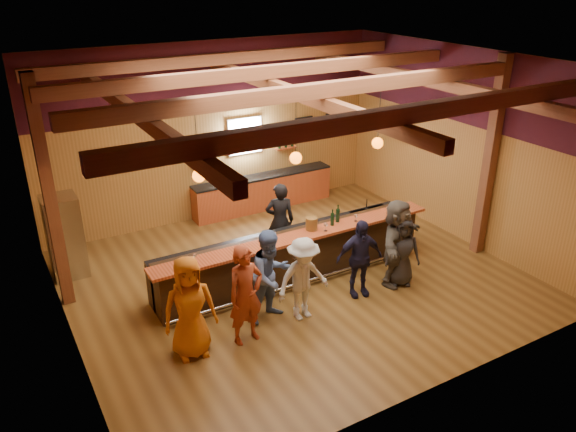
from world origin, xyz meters
The scene contains 27 objects.
room centered at (0.00, 0.06, 3.21)m, with size 9.04×9.00×4.52m.
bar_counter centered at (0.02, 0.15, 0.52)m, with size 6.30×1.07×1.11m.
back_bar_cabinet centered at (1.20, 3.72, 0.48)m, with size 4.00×0.52×0.95m.
window centered at (0.80, 3.95, 2.05)m, with size 0.95×0.09×0.95m.
framed_pictures centered at (1.67, 3.94, 2.10)m, with size 5.35×0.05×0.45m.
wine_shelves centered at (0.80, 3.88, 1.62)m, with size 3.00×0.18×0.30m.
pendant_lights centered at (0.00, 0.00, 2.71)m, with size 4.24×0.24×1.37m.
stainless_fridge centered at (-4.10, 2.60, 0.90)m, with size 0.70×0.70×1.80m, color silver.
customer_orange centered at (-2.80, -1.28, 0.92)m, with size 0.90×0.59×1.85m, color #BC5C11.
customer_redvest centered at (-1.82, -1.40, 0.92)m, with size 0.67×0.44×1.85m, color maroon.
customer_denim centered at (-1.11, -1.00, 0.90)m, with size 0.88×0.68×1.81m, color #516CA3.
customer_white centered at (-0.60, -1.30, 0.83)m, with size 1.07×0.61×1.65m, color beige.
customer_navy centered at (0.79, -1.15, 0.82)m, with size 0.96×0.40×1.64m, color #1B1A34.
customer_brown centered at (1.74, -1.14, 0.93)m, with size 1.72×0.55×1.86m, color #504A40.
customer_dark centered at (1.81, -1.25, 0.75)m, with size 0.73×0.48×1.50m, color #28272A.
bartender centered at (0.22, 1.04, 0.89)m, with size 0.65×0.43×1.79m, color black.
ice_bucket centered at (0.35, -0.07, 1.24)m, with size 0.25×0.25×0.27m, color olive.
bottle_a centered at (0.84, -0.11, 1.25)m, with size 0.08×0.08×0.36m.
bottle_b centered at (1.04, -0.02, 1.26)m, with size 0.08×0.08×0.39m.
glass_a centered at (-2.39, -0.18, 1.23)m, with size 0.07×0.07×0.17m.
glass_b centered at (-2.24, -0.15, 1.23)m, with size 0.07×0.07×0.17m.
glass_c centered at (-1.38, -0.20, 1.23)m, with size 0.07×0.07×0.16m.
glass_d centered at (-0.84, -0.24, 1.24)m, with size 0.08×0.08×0.18m.
glass_e centered at (-0.52, -0.09, 1.23)m, with size 0.07×0.07×0.16m.
glass_f centered at (0.57, -0.27, 1.24)m, with size 0.08×0.08×0.19m.
glass_g centered at (1.39, -0.20, 1.23)m, with size 0.08×0.08×0.17m.
glass_h centered at (2.24, -0.22, 1.24)m, with size 0.08×0.08×0.18m.
Camera 1 is at (-5.32, -8.91, 6.12)m, focal length 35.00 mm.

